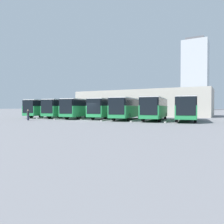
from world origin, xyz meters
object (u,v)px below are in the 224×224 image
at_px(bus_2, 128,108).
at_px(bus_4, 83,108).
at_px(pedestrian, 28,115).
at_px(bus_0, 186,108).
at_px(bus_3, 107,108).
at_px(bus_1, 155,108).
at_px(bus_6, 48,108).
at_px(bus_5, 65,108).

height_order(bus_2, bus_4, same).
bearing_deg(bus_4, pedestrian, 58.79).
relative_size(bus_0, bus_3, 1.00).
bearing_deg(bus_0, bus_1, -1.82).
bearing_deg(bus_2, bus_0, 176.21).
bearing_deg(bus_1, bus_3, -14.91).
relative_size(bus_0, bus_1, 1.00).
bearing_deg(bus_4, bus_1, 171.73).
bearing_deg(bus_1, bus_4, -8.27).
bearing_deg(bus_6, bus_0, 171.71).
relative_size(bus_2, bus_5, 1.00).
distance_m(bus_1, bus_2, 4.26).
distance_m(bus_0, bus_4, 17.04).
relative_size(bus_0, bus_6, 1.00).
relative_size(bus_0, bus_4, 1.00).
relative_size(bus_0, pedestrian, 7.34).
bearing_deg(bus_5, bus_3, 174.97).
xyz_separation_m(bus_2, bus_3, (4.26, -1.13, 0.00)).
relative_size(bus_3, bus_5, 1.00).
relative_size(bus_0, bus_2, 1.00).
xyz_separation_m(bus_0, bus_5, (21.29, 0.19, 0.00)).
xyz_separation_m(bus_1, pedestrian, (16.30, 8.71, -0.98)).
bearing_deg(bus_2, bus_1, 174.23).
bearing_deg(bus_5, bus_0, 171.66).
bearing_deg(pedestrian, bus_4, -31.49).
distance_m(bus_1, bus_5, 17.03).
bearing_deg(bus_2, bus_6, -10.54).
bearing_deg(bus_5, bus_2, 168.62).
height_order(bus_1, pedestrian, bus_1).
distance_m(bus_0, pedestrian, 22.56).
height_order(bus_2, bus_3, same).
relative_size(bus_3, bus_4, 1.00).
relative_size(bus_4, bus_6, 1.00).
height_order(bus_0, bus_5, same).
distance_m(bus_5, bus_6, 4.26).
bearing_deg(bus_2, bus_4, -9.51).
distance_m(bus_1, bus_3, 8.56).
distance_m(bus_0, bus_1, 4.29).
distance_m(bus_0, bus_2, 8.55).
xyz_separation_m(bus_2, bus_5, (12.77, -0.56, 0.00)).
bearing_deg(bus_2, bus_5, -11.38).
xyz_separation_m(bus_3, pedestrian, (7.79, 9.61, -0.98)).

